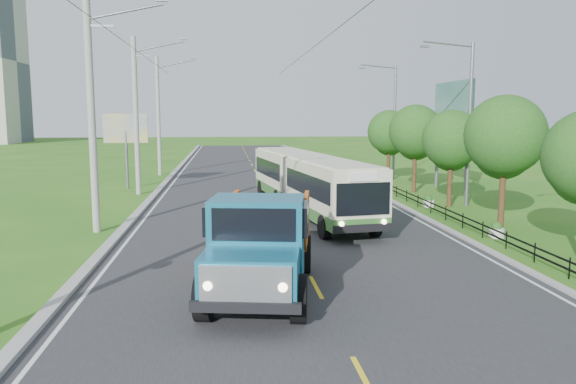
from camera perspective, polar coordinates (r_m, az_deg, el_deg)
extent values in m
plane|color=#286317|center=(16.92, 2.86, -9.68)|extent=(240.00, 240.00, 0.00)
cube|color=#28282B|center=(36.38, -2.12, -0.23)|extent=(14.00, 120.00, 0.02)
cube|color=#9E9E99|center=(36.57, -13.45, -0.29)|extent=(0.40, 120.00, 0.15)
cube|color=#9E9E99|center=(37.57, 8.82, 0.00)|extent=(0.30, 120.00, 0.10)
cube|color=silver|center=(36.51, -12.59, -0.36)|extent=(0.12, 120.00, 0.00)
cube|color=silver|center=(37.44, 8.08, -0.05)|extent=(0.12, 120.00, 0.00)
cube|color=yellow|center=(16.91, 2.86, -9.60)|extent=(0.12, 2.20, 0.00)
cube|color=black|center=(32.11, 13.07, -0.98)|extent=(0.04, 40.00, 0.60)
cylinder|color=gray|center=(25.58, -19.33, 7.18)|extent=(0.32, 0.32, 10.00)
cube|color=slate|center=(25.74, -18.60, 15.71)|extent=(1.20, 0.10, 0.10)
cube|color=slate|center=(25.53, -12.69, 18.49)|extent=(0.50, 0.18, 0.12)
cylinder|color=gray|center=(37.37, -15.19, 7.40)|extent=(0.32, 0.32, 10.00)
cube|color=slate|center=(37.49, -14.62, 13.24)|extent=(1.20, 0.10, 0.10)
cube|color=slate|center=(37.34, -10.59, 15.08)|extent=(0.50, 0.18, 0.12)
cylinder|color=gray|center=(49.27, -13.03, 7.49)|extent=(0.32, 0.32, 10.00)
cube|color=slate|center=(49.35, -12.58, 11.92)|extent=(1.20, 0.10, 0.10)
cube|color=slate|center=(49.24, -9.53, 13.30)|extent=(0.50, 0.18, 0.12)
cylinder|color=#382314|center=(27.16, 20.93, 0.09)|extent=(0.28, 0.28, 3.36)
sphere|color=#214E16|center=(26.96, 21.19, 5.40)|extent=(3.60, 3.60, 3.60)
sphere|color=#214E16|center=(27.53, 21.01, 3.95)|extent=(2.64, 2.64, 2.64)
cylinder|color=#382314|center=(32.59, 16.12, 1.20)|extent=(0.28, 0.28, 3.02)
sphere|color=#214E16|center=(32.42, 16.27, 5.18)|extent=(3.24, 3.24, 3.24)
sphere|color=#214E16|center=(32.99, 16.22, 4.10)|extent=(2.38, 2.38, 2.38)
cylinder|color=#382314|center=(38.16, 12.72, 2.40)|extent=(0.28, 0.28, 3.25)
sphere|color=#214E16|center=(38.02, 12.83, 6.06)|extent=(3.48, 3.48, 3.48)
sphere|color=#214E16|center=(38.58, 12.83, 5.04)|extent=(2.55, 2.55, 2.55)
cylinder|color=#382314|center=(43.87, 10.18, 3.03)|extent=(0.28, 0.28, 3.08)
sphere|color=#214E16|center=(43.74, 10.25, 6.05)|extent=(3.30, 3.30, 3.30)
sphere|color=#214E16|center=(44.30, 10.29, 5.22)|extent=(2.42, 2.42, 2.42)
cylinder|color=slate|center=(32.79, 17.95, 6.40)|extent=(0.20, 0.20, 9.00)
cylinder|color=slate|center=(32.47, 15.95, 14.26)|extent=(2.80, 0.10, 0.34)
cube|color=slate|center=(31.99, 13.72, 14.16)|extent=(0.45, 0.16, 0.12)
cylinder|color=slate|center=(45.93, 10.76, 6.93)|extent=(0.20, 0.20, 9.00)
cylinder|color=slate|center=(45.70, 9.19, 12.48)|extent=(2.80, 0.10, 0.34)
cube|color=slate|center=(45.36, 7.56, 12.36)|extent=(0.45, 0.16, 0.12)
cylinder|color=silver|center=(25.10, 20.40, -3.91)|extent=(0.64, 0.64, 0.40)
sphere|color=#214E16|center=(25.05, 20.42, -3.35)|extent=(0.44, 0.44, 0.44)
cylinder|color=silver|center=(32.32, 14.07, -1.13)|extent=(0.64, 0.64, 0.40)
sphere|color=#214E16|center=(32.29, 14.08, -0.69)|extent=(0.44, 0.44, 0.44)
cylinder|color=silver|center=(39.85, 10.09, 0.63)|extent=(0.64, 0.64, 0.40)
sphere|color=#214E16|center=(39.82, 10.10, 0.99)|extent=(0.44, 0.44, 0.44)
cylinder|color=slate|center=(40.64, -16.06, 3.14)|extent=(0.20, 0.20, 4.00)
cube|color=yellow|center=(40.54, -16.18, 6.24)|extent=(3.00, 0.15, 2.00)
cylinder|color=slate|center=(36.69, 17.73, 3.39)|extent=(0.24, 0.24, 5.00)
cylinder|color=slate|center=(41.29, 14.92, 3.94)|extent=(0.24, 0.24, 5.00)
cube|color=#144C47|center=(38.90, 16.43, 8.53)|extent=(0.20, 6.00, 3.00)
cube|color=#2F6528|center=(25.63, 4.48, -1.88)|extent=(3.50, 7.68, 0.54)
cube|color=beige|center=(25.46, 4.51, 0.84)|extent=(3.50, 7.68, 1.90)
cube|color=black|center=(25.46, 4.51, 0.86)|extent=(3.45, 7.10, 0.94)
cube|color=#2F6528|center=(33.35, -0.05, 0.39)|extent=(3.43, 7.19, 0.54)
cube|color=beige|center=(33.22, -0.05, 2.48)|extent=(3.43, 7.19, 1.90)
cube|color=black|center=(33.22, -0.05, 2.50)|extent=(3.38, 6.61, 0.94)
cube|color=#4C4C4C|center=(29.46, 1.86, 1.27)|extent=(2.44, 1.31, 2.35)
cube|color=black|center=(22.03, 7.65, -0.72)|extent=(2.21, 0.37, 1.28)
cylinder|color=black|center=(23.17, 3.72, -3.59)|extent=(0.46, 1.06, 1.03)
cylinder|color=black|center=(23.95, 8.81, -3.29)|extent=(0.46, 1.06, 1.03)
cylinder|color=black|center=(27.73, 0.61, -1.69)|extent=(0.46, 1.06, 1.03)
cylinder|color=black|center=(28.38, 4.96, -1.50)|extent=(0.46, 1.06, 1.03)
cylinder|color=black|center=(30.94, -1.00, -0.70)|extent=(0.46, 1.06, 1.03)
cylinder|color=black|center=(31.53, 2.94, -0.55)|extent=(0.46, 1.06, 1.03)
cylinder|color=black|center=(35.33, -2.72, 0.35)|extent=(0.46, 1.06, 1.03)
cylinder|color=black|center=(35.84, 0.77, 0.47)|extent=(0.46, 1.06, 1.03)
cube|color=#135975|center=(13.71, -3.89, -8.52)|extent=(2.58, 1.94, 1.12)
cube|color=#135975|center=(15.18, -3.09, -4.73)|extent=(2.72, 2.18, 2.23)
cube|color=black|center=(15.07, -3.11, -2.66)|extent=(2.91, 1.89, 0.78)
cube|color=black|center=(16.30, -2.70, -7.70)|extent=(2.24, 6.79, 0.28)
cube|color=#D05013|center=(17.89, -2.07, -2.63)|extent=(3.10, 3.74, 1.45)
cylinder|color=black|center=(14.30, -8.49, -10.48)|extent=(0.59, 1.28, 1.23)
cylinder|color=black|center=(14.01, 1.10, -10.78)|extent=(0.59, 1.28, 1.23)
cylinder|color=black|center=(18.51, -5.61, -6.19)|extent=(0.59, 1.28, 1.23)
cylinder|color=black|center=(18.30, 1.70, -6.33)|extent=(0.59, 1.28, 1.23)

